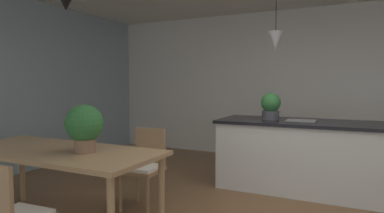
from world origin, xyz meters
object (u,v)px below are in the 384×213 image
dining_table (55,156)px  potted_plant_on_island (271,106)px  chair_far_right (145,165)px  kitchen_island (309,155)px  vase_on_dining_table (82,139)px  potted_plant_on_table (84,126)px

dining_table → potted_plant_on_island: bearing=54.7°
chair_far_right → kitchen_island: size_ratio=0.38×
kitchen_island → vase_on_dining_table: 2.79m
potted_plant_on_table → vase_on_dining_table: 0.18m
potted_plant_on_island → vase_on_dining_table: size_ratio=1.72×
potted_plant_on_island → kitchen_island: bearing=0.0°
potted_plant_on_island → potted_plant_on_table: potted_plant_on_island is taller
potted_plant_on_island → dining_table: bearing=-125.3°
chair_far_right → potted_plant_on_island: bearing=51.9°
dining_table → potted_plant_on_table: (0.37, 0.00, 0.31)m
kitchen_island → potted_plant_on_table: 2.80m
dining_table → potted_plant_on_table: size_ratio=4.77×
dining_table → vase_on_dining_table: vase_on_dining_table is taller
kitchen_island → vase_on_dining_table: (-1.77, -2.12, 0.40)m
kitchen_island → potted_plant_on_table: (-1.67, -2.18, 0.54)m
chair_far_right → potted_plant_on_island: 1.86m
chair_far_right → potted_plant_on_island: potted_plant_on_island is taller
potted_plant_on_island → potted_plant_on_table: (-1.18, -2.18, -0.08)m
kitchen_island → vase_on_dining_table: vase_on_dining_table is taller
kitchen_island → chair_far_right: bearing=-138.9°
kitchen_island → dining_table: bearing=-133.1°
vase_on_dining_table → dining_table: bearing=-166.3°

